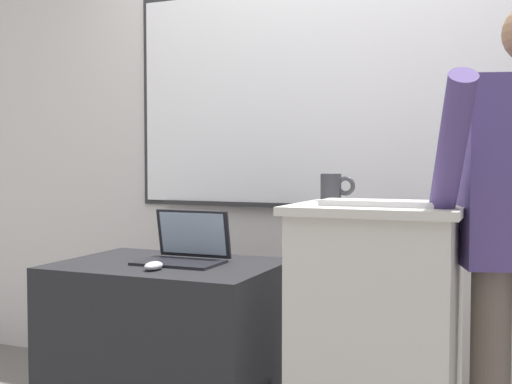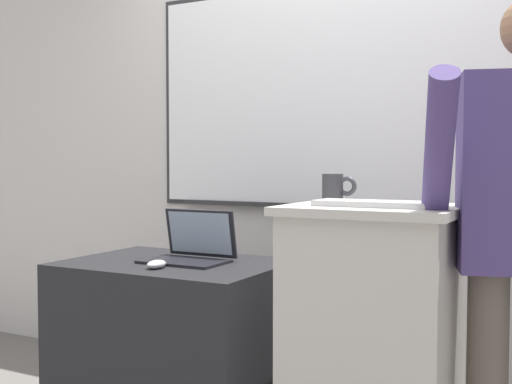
{
  "view_description": "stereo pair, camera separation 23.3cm",
  "coord_description": "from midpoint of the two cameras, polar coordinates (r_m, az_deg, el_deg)",
  "views": [
    {
      "loc": [
        0.92,
        -1.85,
        1.19
      ],
      "look_at": [
        -0.02,
        0.42,
        1.07
      ],
      "focal_mm": 45.0,
      "sensor_mm": 36.0,
      "label": 1
    },
    {
      "loc": [
        1.13,
        -1.75,
        1.19
      ],
      "look_at": [
        -0.02,
        0.42,
        1.07
      ],
      "focal_mm": 45.0,
      "sensor_mm": 36.0,
      "label": 2
    }
  ],
  "objects": [
    {
      "name": "back_wall",
      "position": [
        3.35,
        4.77,
        5.73
      ],
      "size": [
        6.4,
        0.17,
        2.72
      ],
      "color": "silver",
      "rests_on": "ground_plane"
    },
    {
      "name": "lectern_podium",
      "position": [
        2.36,
        7.84,
        -13.74
      ],
      "size": [
        0.59,
        0.51,
        1.04
      ],
      "color": "#BCB7AD",
      "rests_on": "ground_plane"
    },
    {
      "name": "side_desk",
      "position": [
        2.82,
        -10.21,
        -13.93
      ],
      "size": [
        0.91,
        0.66,
        0.76
      ],
      "color": "black",
      "rests_on": "ground_plane"
    },
    {
      "name": "laptop",
      "position": [
        2.75,
        -8.64,
        -4.87
      ],
      "size": [
        0.35,
        0.26,
        0.22
      ],
      "color": "black",
      "rests_on": "side_desk"
    },
    {
      "name": "wireless_keyboard",
      "position": [
        2.2,
        7.9,
        -0.98
      ],
      "size": [
        0.39,
        0.15,
        0.02
      ],
      "color": "silver",
      "rests_on": "lectern_podium"
    },
    {
      "name": "computer_mouse_by_laptop",
      "position": [
        2.57,
        -11.69,
        -6.46
      ],
      "size": [
        0.06,
        0.1,
        0.03
      ],
      "color": "#BCBCC1",
      "rests_on": "side_desk"
    },
    {
      "name": "coffee_mug",
      "position": [
        2.51,
        4.21,
        0.46
      ],
      "size": [
        0.14,
        0.08,
        0.1
      ],
      "color": "#333338",
      "rests_on": "lectern_podium"
    }
  ]
}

